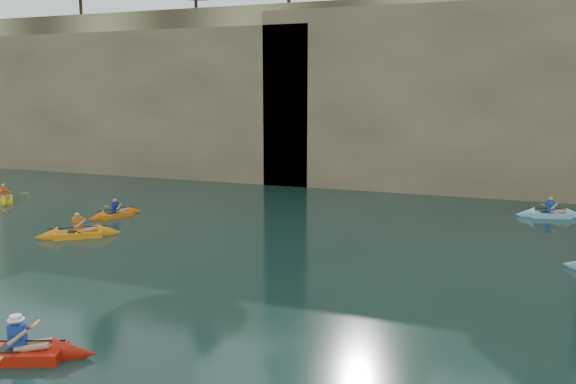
% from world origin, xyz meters
% --- Properties ---
extents(ground, '(160.00, 160.00, 0.00)m').
position_xyz_m(ground, '(0.00, 0.00, 0.00)').
color(ground, black).
rests_on(ground, ground).
extents(cliff, '(70.00, 16.00, 12.00)m').
position_xyz_m(cliff, '(0.00, 30.00, 6.00)').
color(cliff, tan).
rests_on(cliff, ground).
extents(cliff_slab_west, '(26.00, 2.40, 10.56)m').
position_xyz_m(cliff_slab_west, '(-20.00, 22.60, 5.28)').
color(cliff_slab_west, '#977D5B').
rests_on(cliff_slab_west, ground).
extents(cliff_slab_center, '(24.00, 2.40, 11.40)m').
position_xyz_m(cliff_slab_center, '(2.00, 22.60, 5.70)').
color(cliff_slab_center, '#977D5B').
rests_on(cliff_slab_center, ground).
extents(sea_cave_west, '(4.50, 1.00, 4.00)m').
position_xyz_m(sea_cave_west, '(-18.00, 21.95, 2.00)').
color(sea_cave_west, black).
rests_on(sea_cave_west, ground).
extents(sea_cave_center, '(3.50, 1.00, 3.20)m').
position_xyz_m(sea_cave_center, '(-4.00, 21.95, 1.60)').
color(sea_cave_center, black).
rests_on(sea_cave_center, ground).
extents(main_kayaker, '(3.62, 2.27, 1.33)m').
position_xyz_m(main_kayaker, '(-6.00, -3.00, 0.18)').
color(main_kayaker, red).
rests_on(main_kayaker, ground).
extents(kayaker_orange, '(3.25, 2.72, 1.32)m').
position_xyz_m(kayaker_orange, '(-12.26, 6.37, 0.16)').
color(kayaker_orange, orange).
rests_on(kayaker_orange, ground).
extents(kayaker_yellow, '(2.78, 2.72, 1.28)m').
position_xyz_m(kayaker_yellow, '(-21.36, 11.12, 0.16)').
color(kayaker_yellow, yellow).
rests_on(kayaker_yellow, ground).
extents(kayaker_ltblue_mid, '(3.39, 2.41, 1.26)m').
position_xyz_m(kayaker_ltblue_mid, '(6.86, 17.45, 0.15)').
color(kayaker_ltblue_mid, '#87CAE3').
rests_on(kayaker_ltblue_mid, ground).
extents(kayaker_extra_west, '(2.07, 2.88, 1.12)m').
position_xyz_m(kayaker_extra_west, '(-13.22, 10.16, 0.14)').
color(kayaker_extra_west, orange).
rests_on(kayaker_extra_west, ground).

